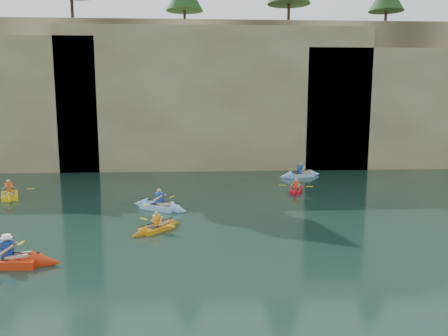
{
  "coord_description": "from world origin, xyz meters",
  "views": [
    {
      "loc": [
        0.64,
        -12.08,
        5.65
      ],
      "look_at": [
        1.59,
        4.38,
        3.0
      ],
      "focal_mm": 35.0,
      "sensor_mm": 36.0,
      "label": 1
    }
  ],
  "objects": [
    {
      "name": "main_kayaker",
      "position": [
        -5.89,
        2.46,
        0.18
      ],
      "size": [
        3.64,
        2.44,
        1.34
      ],
      "rotation": [
        0.0,
        0.0,
        -0.05
      ],
      "color": "red",
      "rests_on": "ground"
    },
    {
      "name": "kayaker_yellow",
      "position": [
        -10.18,
        12.88,
        0.17
      ],
      "size": [
        2.46,
        3.35,
        1.35
      ],
      "rotation": [
        0.0,
        0.0,
        -1.18
      ],
      "color": "yellow",
      "rests_on": "ground"
    },
    {
      "name": "kayaker_ltblue_near",
      "position": [
        -1.42,
        9.85,
        0.17
      ],
      "size": [
        3.3,
        2.52,
        1.35
      ],
      "rotation": [
        0.0,
        0.0,
        -0.57
      ],
      "color": "#8BBFE9",
      "rests_on": "ground"
    },
    {
      "name": "kayaker_ltblue_mid",
      "position": [
        7.93,
        18.66,
        0.16
      ],
      "size": [
        3.49,
        2.43,
        1.31
      ],
      "rotation": [
        0.0,
        0.0,
        0.35
      ],
      "color": "#89B2E6",
      "rests_on": "ground"
    },
    {
      "name": "cliff",
      "position": [
        0.0,
        30.0,
        6.0
      ],
      "size": [
        70.0,
        16.0,
        12.0
      ],
      "primitive_type": "cube",
      "color": "tan",
      "rests_on": "ground"
    },
    {
      "name": "kayaker_orange",
      "position": [
        -1.21,
        6.18,
        0.13
      ],
      "size": [
        2.33,
        2.49,
        1.05
      ],
      "rotation": [
        0.0,
        0.0,
        0.84
      ],
      "color": "orange",
      "rests_on": "ground"
    },
    {
      "name": "cliff_slab_center",
      "position": [
        2.0,
        22.6,
        5.7
      ],
      "size": [
        24.0,
        2.4,
        11.4
      ],
      "primitive_type": "cube",
      "color": "tan",
      "rests_on": "ground"
    },
    {
      "name": "sea_cave_center",
      "position": [
        -4.0,
        21.95,
        1.6
      ],
      "size": [
        3.5,
        1.0,
        3.2
      ],
      "primitive_type": "cube",
      "color": "black",
      "rests_on": "ground"
    },
    {
      "name": "kayaker_red_far",
      "position": [
        6.5,
        13.62,
        0.13
      ],
      "size": [
        1.99,
        2.87,
        1.03
      ],
      "rotation": [
        0.0,
        0.0,
        1.26
      ],
      "color": "red",
      "rests_on": "ground"
    },
    {
      "name": "sea_cave_east",
      "position": [
        10.0,
        21.95,
        2.25
      ],
      "size": [
        5.0,
        1.0,
        4.5
      ],
      "primitive_type": "cube",
      "color": "black",
      "rests_on": "ground"
    },
    {
      "name": "ground",
      "position": [
        0.0,
        0.0,
        0.0
      ],
      "size": [
        160.0,
        160.0,
        0.0
      ],
      "primitive_type": "plane",
      "color": "black",
      "rests_on": "ground"
    }
  ]
}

